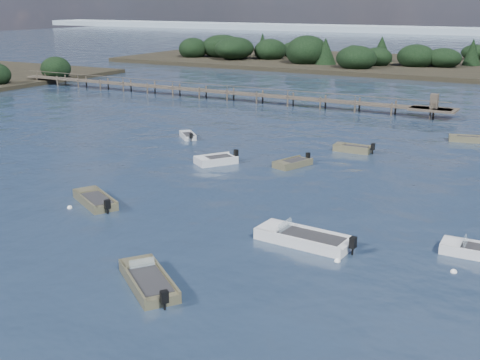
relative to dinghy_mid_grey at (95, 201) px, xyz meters
The scene contains 14 objects.
ground 52.88m from the dinghy_mid_grey, 80.68° to the left, with size 400.00×400.00×0.00m, color #162133.
dinghy_mid_grey is the anchor object (origin of this frame).
dinghy_extra_b 16.18m from the dinghy_mid_grey, 63.28° to the left, with size 2.41×3.56×1.01m.
tender_far_white 23.37m from the dinghy_mid_grey, 65.11° to the left, with size 3.48×1.26×1.19m.
tender_far_grey 19.64m from the dinghy_mid_grey, 106.37° to the left, with size 2.73×2.71×0.99m.
tender_far_grey_b 34.79m from the dinghy_mid_grey, 59.53° to the left, with size 3.34×1.80×1.12m.
dinghy_mid_white_a 14.21m from the dinghy_mid_grey, ahead, with size 5.56×2.28×1.29m.
dinghy_extra_a 12.32m from the dinghy_mid_grey, 82.55° to the left, with size 3.25×3.61×1.19m.
dinghy_near_olive 12.59m from the dinghy_mid_grey, 37.10° to the right, with size 4.56×3.97×1.17m.
buoy_b 16.67m from the dinghy_mid_grey, ahead, with size 0.32×0.32×0.32m, color white.
buoy_c 1.64m from the dinghy_mid_grey, 120.20° to the right, with size 0.32×0.32×0.32m, color white.
buoy_d 21.94m from the dinghy_mid_grey, ahead, with size 0.32×0.32×0.32m, color white.
jetty 42.29m from the dinghy_mid_grey, 108.16° to the left, with size 64.50×3.20×3.40m.
distant_haze 236.64m from the dinghy_mid_grey, 110.13° to the left, with size 280.00×20.00×2.40m, color #8EA1B0.
Camera 1 is at (17.18, -19.43, 12.43)m, focal length 45.00 mm.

